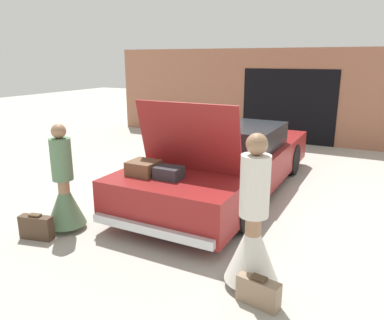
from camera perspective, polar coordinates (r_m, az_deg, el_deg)
ground_plane at (r=7.41m, az=5.16°, el=-4.52°), size 40.00×40.00×0.00m
garage_wall_back at (r=11.73m, az=14.60°, el=9.33°), size 12.00×0.14×2.80m
car at (r=7.25m, az=5.31°, el=-0.17°), size 2.02×5.35×1.88m
person_left at (r=5.86m, az=-18.87°, el=-4.75°), size 0.57×0.57×1.61m
person_right at (r=4.23m, az=9.24°, el=-11.12°), size 0.61×0.61×1.76m
suitcase_beside_left_person at (r=5.84m, az=-22.63°, el=-9.44°), size 0.50×0.26×0.37m
suitcase_beside_right_person at (r=4.18m, az=10.07°, el=-19.14°), size 0.48×0.23×0.33m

